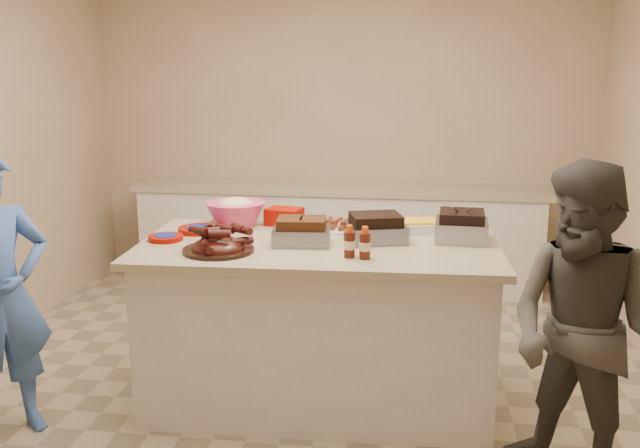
# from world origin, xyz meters

# --- Properties ---
(room) EXTENTS (4.50, 5.00, 2.70)m
(room) POSITION_xyz_m (0.00, 0.00, 0.00)
(room) COLOR tan
(room) RESTS_ON ground
(back_counter) EXTENTS (3.60, 0.64, 0.90)m
(back_counter) POSITION_xyz_m (0.00, 2.20, 0.45)
(back_counter) COLOR silver
(back_counter) RESTS_ON ground
(island) EXTENTS (2.08, 1.14, 0.97)m
(island) POSITION_xyz_m (0.14, -0.06, 0.00)
(island) COLOR silver
(island) RESTS_ON ground
(rib_platter) EXTENTS (0.49, 0.49, 0.16)m
(rib_platter) POSITION_xyz_m (-0.37, -0.32, 0.97)
(rib_platter) COLOR #45130E
(rib_platter) RESTS_ON island
(pulled_pork_tray) EXTENTS (0.34, 0.27, 0.10)m
(pulled_pork_tray) POSITION_xyz_m (0.05, -0.09, 0.97)
(pulled_pork_tray) COLOR #47230F
(pulled_pork_tray) RESTS_ON island
(brisket_tray) EXTENTS (0.39, 0.35, 0.10)m
(brisket_tray) POSITION_xyz_m (0.46, 0.04, 0.97)
(brisket_tray) COLOR black
(brisket_tray) RESTS_ON island
(roasting_pan) EXTENTS (0.31, 0.31, 0.12)m
(roasting_pan) POSITION_xyz_m (0.95, 0.12, 0.97)
(roasting_pan) COLOR gray
(roasting_pan) RESTS_ON island
(coleslaw_bowl) EXTENTS (0.39, 0.39, 0.26)m
(coleslaw_bowl) POSITION_xyz_m (-0.44, 0.31, 0.97)
(coleslaw_bowl) COLOR #D43D73
(coleslaw_bowl) RESTS_ON island
(sausage_plate) EXTENTS (0.39, 0.39, 0.05)m
(sausage_plate) POSITION_xyz_m (0.25, 0.29, 0.97)
(sausage_plate) COLOR silver
(sausage_plate) RESTS_ON island
(mac_cheese_dish) EXTENTS (0.32, 0.27, 0.08)m
(mac_cheese_dish) POSITION_xyz_m (0.69, 0.31, 0.97)
(mac_cheese_dish) COLOR yellow
(mac_cheese_dish) RESTS_ON island
(bbq_bottle_a) EXTENTS (0.06, 0.06, 0.17)m
(bbq_bottle_a) POSITION_xyz_m (0.43, -0.35, 0.97)
(bbq_bottle_a) COLOR #45150B
(bbq_bottle_a) RESTS_ON island
(bbq_bottle_b) EXTENTS (0.06, 0.06, 0.17)m
(bbq_bottle_b) POSITION_xyz_m (0.34, -0.33, 0.97)
(bbq_bottle_b) COLOR #45150B
(bbq_bottle_b) RESTS_ON island
(mustard_bottle) EXTENTS (0.04, 0.04, 0.11)m
(mustard_bottle) POSITION_xyz_m (-0.08, 0.02, 0.97)
(mustard_bottle) COLOR gold
(mustard_bottle) RESTS_ON island
(sauce_bowl) EXTENTS (0.14, 0.05, 0.13)m
(sauce_bowl) POSITION_xyz_m (-0.00, 0.09, 0.97)
(sauce_bowl) COLOR silver
(sauce_bowl) RESTS_ON island
(plate_stack_large) EXTENTS (0.25, 0.25, 0.03)m
(plate_stack_large) POSITION_xyz_m (-0.62, 0.11, 0.97)
(plate_stack_large) COLOR #880A00
(plate_stack_large) RESTS_ON island
(plate_stack_small) EXTENTS (0.21, 0.21, 0.03)m
(plate_stack_small) POSITION_xyz_m (-0.75, -0.11, 0.97)
(plate_stack_small) COLOR #880A00
(plate_stack_small) RESTS_ON island
(plastic_cup) EXTENTS (0.11, 0.10, 0.10)m
(plastic_cup) POSITION_xyz_m (-0.52, 0.29, 0.97)
(plastic_cup) COLOR #A76E17
(plastic_cup) RESTS_ON island
(basket_stack) EXTENTS (0.25, 0.21, 0.11)m
(basket_stack) POSITION_xyz_m (-0.14, 0.37, 0.97)
(basket_stack) COLOR #880A00
(basket_stack) RESTS_ON island
(guest_blue) EXTENTS (1.56, 1.44, 0.37)m
(guest_blue) POSITION_xyz_m (-1.48, -0.68, 0.00)
(guest_blue) COLOR #3D63B1
(guest_blue) RESTS_ON ground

